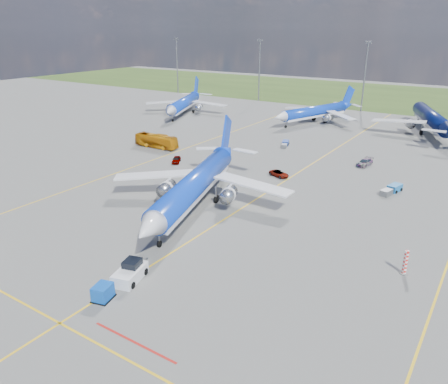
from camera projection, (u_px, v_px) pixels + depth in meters
The scene contains 17 objects.
ground at pixel (186, 244), 58.18m from camera, with size 400.00×400.00×0.00m, color #585855.
grass_strip at pixel (416, 98), 175.43m from camera, with size 400.00×80.00×0.01m, color #2D4719.
taxiway_lines at pixel (280, 185), 79.75m from camera, with size 60.25×160.00×0.02m.
floodlight_masts at pixel (430, 77), 134.58m from camera, with size 202.20×0.50×22.70m.
warning_post at pixel (405, 262), 50.58m from camera, with size 0.50×0.50×3.00m, color red.
bg_jet_nw at pixel (184, 114), 144.14m from camera, with size 29.68×38.96×10.20m, color #0D38C2, non-canonical shape.
bg_jet_nnw at pixel (314, 123), 131.35m from camera, with size 27.57×36.18×9.48m, color #0D38C2, non-canonical shape.
bg_jet_n at pixel (429, 133), 118.83m from camera, with size 33.17×43.54×11.40m, color #081243, non-canonical shape.
main_airliner at pixel (196, 207), 70.00m from camera, with size 32.42×42.55×11.14m, color #0D38C2, non-canonical shape.
pushback_tug at pixel (131, 272), 49.72m from camera, with size 3.51×6.54×2.17m.
uld_container at pixel (103, 292), 46.08m from camera, with size 1.66×2.08×1.66m, color #0C4AB4.
apron_bus at pixel (156, 141), 103.84m from camera, with size 2.67×11.42×3.18m, color #C1770B.
service_car_a at pixel (176, 160), 92.52m from camera, with size 1.58×3.92×1.33m, color #999999.
service_car_b at pixel (279, 174), 83.97m from camera, with size 1.92×4.16×1.16m, color #999999.
service_car_c at pixel (365, 162), 90.50m from camera, with size 1.97×4.86×1.41m, color #999999.
baggage_tug_w at pixel (392, 189), 75.83m from camera, with size 2.75×5.70×1.24m.
baggage_tug_c at pixel (285, 144), 105.42m from camera, with size 2.81×5.05×1.10m.
Camera 1 is at (32.71, -40.66, 27.11)m, focal length 35.00 mm.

